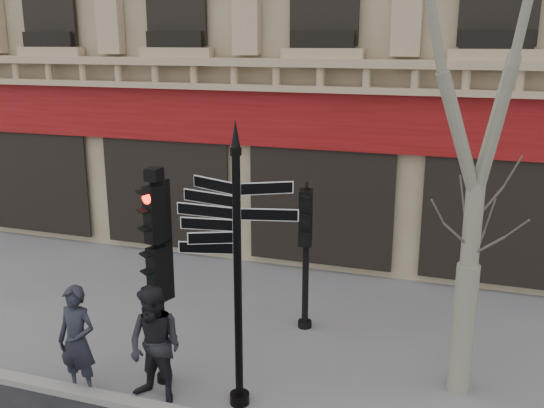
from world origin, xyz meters
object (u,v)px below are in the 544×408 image
Objects in this scene: traffic_signal_main at (158,251)px; pedestrian_b at (155,346)px; fingerpost at (237,221)px; traffic_signal_secondary at (306,233)px; pedestrian_a at (77,341)px; plane_tree at (492,11)px.

pedestrian_b is (0.16, -0.51, -1.30)m from traffic_signal_main.
fingerpost is 1.54m from traffic_signal_main.
traffic_signal_secondary is 1.48× the size of pedestrian_b.
traffic_signal_main is at bearing 35.20° from pedestrian_a.
fingerpost is at bearing 13.65° from pedestrian_a.
traffic_signal_secondary is 1.53× the size of pedestrian_a.
pedestrian_a is at bearing -161.12° from pedestrian_b.
traffic_signal_main is at bearing 117.61° from pedestrian_b.
traffic_signal_secondary is at bearing 75.44° from traffic_signal_main.
plane_tree reaches higher than fingerpost.
fingerpost is at bearing 10.22° from traffic_signal_main.
pedestrian_b is (-1.21, -0.32, -1.97)m from fingerpost.
pedestrian_a is (-1.07, -0.71, -1.33)m from traffic_signal_main.
traffic_signal_secondary is at bearing 155.15° from plane_tree.
traffic_signal_secondary is 3.55m from pedestrian_b.
traffic_signal_secondary is 0.34× the size of plane_tree.
fingerpost is 3.21m from pedestrian_a.
fingerpost is 1.23× the size of traffic_signal_main.
traffic_signal_main is 1.41m from pedestrian_b.
plane_tree is 4.40× the size of pedestrian_b.
traffic_signal_main is 1.85m from pedestrian_a.
pedestrian_b reaches higher than pedestrian_a.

